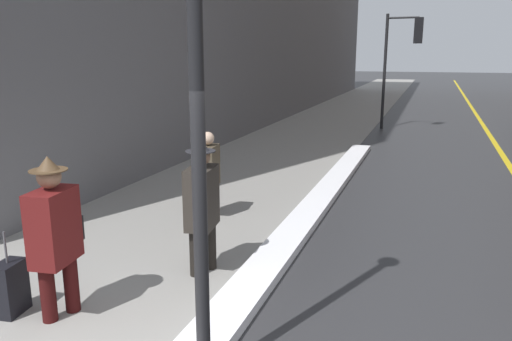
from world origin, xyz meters
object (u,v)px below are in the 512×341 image
object	(u,v)px
pedestrian_trailing	(202,202)
pedestrian_nearside	(208,171)
pedestrian_in_fedora	(55,232)
lamp_post	(195,21)
rolling_suitcase	(10,288)
traffic_light_near	(405,47)

from	to	relation	value
pedestrian_trailing	pedestrian_nearside	distance (m)	2.24
pedestrian_in_fedora	pedestrian_nearside	bearing A→B (deg)	170.58
lamp_post	pedestrian_trailing	distance (m)	3.02
lamp_post	rolling_suitcase	world-z (taller)	lamp_post
pedestrian_nearside	rolling_suitcase	bearing A→B (deg)	-17.54
pedestrian_trailing	traffic_light_near	bearing A→B (deg)	165.80
traffic_light_near	pedestrian_in_fedora	size ratio (longest dim) A/B	2.36
traffic_light_near	pedestrian_trailing	bearing A→B (deg)	-94.42
traffic_light_near	pedestrian_in_fedora	bearing A→B (deg)	-97.33
pedestrian_in_fedora	rolling_suitcase	distance (m)	0.87
lamp_post	pedestrian_in_fedora	distance (m)	2.84
lamp_post	rolling_suitcase	distance (m)	3.67
traffic_light_near	rolling_suitcase	size ratio (longest dim) A/B	4.40
pedestrian_nearside	traffic_light_near	bearing A→B (deg)	160.61
pedestrian_in_fedora	rolling_suitcase	bearing A→B (deg)	-82.59
traffic_light_near	pedestrian_trailing	world-z (taller)	traffic_light_near
lamp_post	pedestrian_trailing	world-z (taller)	lamp_post
pedestrian_nearside	rolling_suitcase	distance (m)	3.83
lamp_post	pedestrian_nearside	bearing A→B (deg)	114.12
lamp_post	traffic_light_near	xyz separation A→B (m)	(0.57, 15.86, 0.02)
pedestrian_in_fedora	traffic_light_near	bearing A→B (deg)	162.90
traffic_light_near	pedestrian_in_fedora	world-z (taller)	traffic_light_near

